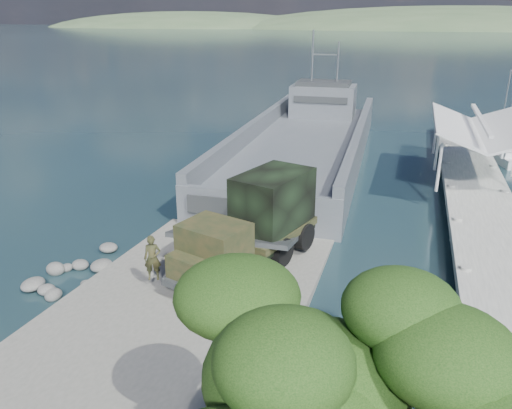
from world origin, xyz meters
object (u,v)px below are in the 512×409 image
at_px(pier, 475,172).
at_px(overhang_tree, 354,406).
at_px(military_truck, 255,223).
at_px(soldier, 153,266).
at_px(sailboat_far, 500,137).
at_px(landing_craft, 304,150).
at_px(sailboat_near, 504,157).

distance_m(pier, overhang_tree, 30.33).
distance_m(military_truck, soldier, 5.18).
bearing_deg(sailboat_far, overhang_tree, -114.31).
height_order(military_truck, sailboat_far, sailboat_far).
xyz_separation_m(landing_craft, sailboat_far, (17.36, 13.35, -0.55)).
height_order(landing_craft, military_truck, landing_craft).
xyz_separation_m(landing_craft, overhang_tree, (8.18, -34.68, 4.78)).
distance_m(landing_craft, overhang_tree, 35.95).
relative_size(soldier, sailboat_far, 0.29).
distance_m(military_truck, sailboat_far, 37.28).
height_order(military_truck, sailboat_near, sailboat_near).
xyz_separation_m(sailboat_near, sailboat_far, (0.75, 8.42, 0.01)).
xyz_separation_m(soldier, overhang_tree, (9.74, -10.53, 4.19)).
height_order(military_truck, overhang_tree, overhang_tree).
xyz_separation_m(landing_craft, soldier, (-1.56, -24.16, 0.59)).
distance_m(pier, soldier, 24.14).
bearing_deg(sailboat_far, military_truck, -127.87).
xyz_separation_m(pier, landing_craft, (-13.20, 5.06, -0.66)).
distance_m(pier, sailboat_far, 18.92).
height_order(pier, soldier, pier).
distance_m(pier, military_truck, 19.14).
bearing_deg(sailboat_near, military_truck, -135.60).
distance_m(sailboat_far, overhang_tree, 49.20).
xyz_separation_m(military_truck, soldier, (-3.56, -3.61, -1.04)).
distance_m(soldier, overhang_tree, 14.94).
bearing_deg(overhang_tree, landing_craft, 103.27).
xyz_separation_m(pier, military_truck, (-11.20, -15.48, 0.97)).
relative_size(military_truck, sailboat_near, 1.33).
relative_size(landing_craft, military_truck, 4.16).
relative_size(soldier, sailboat_near, 0.29).
xyz_separation_m(military_truck, sailboat_far, (15.37, 33.90, -2.19)).
distance_m(pier, landing_craft, 14.15).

